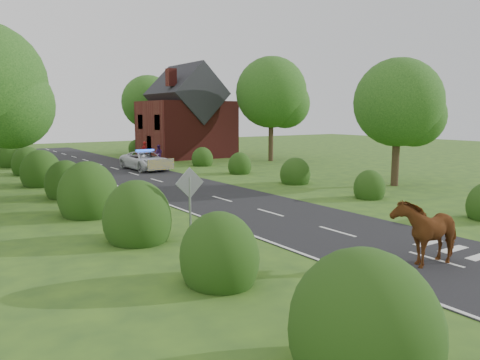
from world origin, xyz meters
TOP-DOWN VIEW (x-y plane):
  - ground at (0.00, 0.00)m, footprint 120.00×120.00m
  - road at (0.00, 15.00)m, footprint 6.00×70.00m
  - road_markings at (-1.60, 12.93)m, footprint 4.96×70.00m
  - hedgerow_left at (-6.51, 11.69)m, footprint 2.75×50.41m
  - hedgerow_right at (6.60, 11.21)m, footprint 2.10×45.78m
  - tree_right_a at (11.23, 5.87)m, footprint 5.33×5.20m
  - tree_right_b at (14.29, 21.84)m, footprint 6.56×6.40m
  - tree_right_c at (9.27, 37.85)m, footprint 6.15×6.00m
  - road_sign at (-5.00, 2.00)m, footprint 1.06×0.08m
  - house at (9.49, 30.00)m, footprint 8.00×7.40m
  - cow at (-0.45, -3.93)m, footprint 2.30×1.28m
  - police_van at (1.73, 21.93)m, footprint 2.62×5.30m
  - pedestrian_red at (4.47, 28.66)m, footprint 0.75×0.62m
  - pedestrian_purple at (4.89, 26.52)m, footprint 0.95×0.89m

SIDE VIEW (x-z plane):
  - ground at x=0.00m, z-range 0.00..0.00m
  - road at x=0.00m, z-range 0.00..0.02m
  - road_markings at x=-1.60m, z-range 0.02..0.03m
  - hedgerow_right at x=6.60m, z-range -0.50..1.60m
  - police_van at x=1.73m, z-range -0.07..1.50m
  - hedgerow_left at x=-6.51m, z-range -0.75..2.25m
  - pedestrian_purple at x=4.89m, z-range 0.00..1.56m
  - cow at x=-0.45m, z-range 0.00..1.60m
  - pedestrian_red at x=4.47m, z-range 0.00..1.76m
  - road_sign at x=-5.00m, z-range 0.39..2.92m
  - house at x=9.49m, z-range -0.80..8.37m
  - tree_right_a at x=11.23m, z-range 0.96..8.52m
  - tree_right_c at x=9.27m, z-range 1.05..9.63m
  - tree_right_b at x=14.29m, z-range 1.24..10.64m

